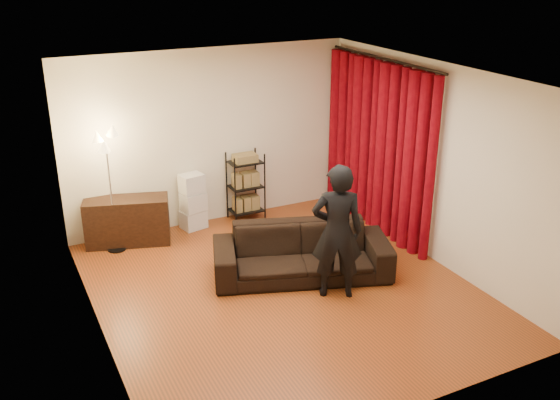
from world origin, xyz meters
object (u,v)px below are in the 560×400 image
person (337,232)px  storage_boxes (193,201)px  floor_lamp (111,192)px  wire_shelf (246,186)px  sofa (302,252)px  media_cabinet (127,221)px

person → storage_boxes: bearing=-45.2°
storage_boxes → floor_lamp: size_ratio=0.50×
wire_shelf → floor_lamp: (-2.11, -0.20, 0.33)m
storage_boxes → person: bearing=-71.0°
sofa → storage_boxes: size_ratio=2.59×
floor_lamp → wire_shelf: bearing=5.3°
person → storage_boxes: size_ratio=1.94×
person → floor_lamp: (-2.17, 2.46, 0.03)m
media_cabinet → sofa: bearing=-30.6°
sofa → person: size_ratio=1.34×
person → wire_shelf: bearing=-62.9°
person → media_cabinet: 3.29m
media_cabinet → floor_lamp: 0.60m
person → media_cabinet: bearing=-27.3°
sofa → media_cabinet: size_ratio=1.92×
sofa → storage_boxes: (-0.78, 2.06, 0.11)m
person → wire_shelf: size_ratio=1.56×
sofa → wire_shelf: bearing=106.6°
sofa → media_cabinet: bearing=151.4°
sofa → floor_lamp: bearing=156.8°
person → floor_lamp: floor_lamp is taller
media_cabinet → floor_lamp: (-0.22, -0.15, 0.54)m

